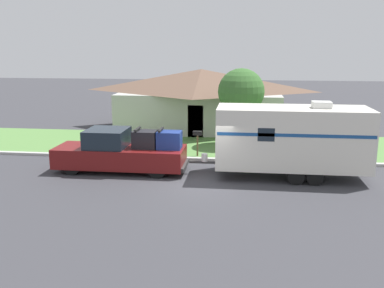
% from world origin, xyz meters
% --- Properties ---
extents(ground_plane, '(120.00, 120.00, 0.00)m').
position_xyz_m(ground_plane, '(0.00, 0.00, 0.00)').
color(ground_plane, '#38383D').
extents(curb_strip, '(80.00, 0.30, 0.14)m').
position_xyz_m(curb_strip, '(0.00, 3.75, 0.07)').
color(curb_strip, '#ADADA8').
rests_on(curb_strip, ground_plane).
extents(lawn_strip, '(80.00, 7.00, 0.03)m').
position_xyz_m(lawn_strip, '(0.00, 7.40, 0.01)').
color(lawn_strip, '#568442').
rests_on(lawn_strip, ground_plane).
extents(house_across_street, '(11.95, 7.61, 4.22)m').
position_xyz_m(house_across_street, '(-1.45, 12.96, 2.18)').
color(house_across_street, '#B2B2A8').
rests_on(house_across_street, ground_plane).
extents(pickup_truck, '(6.17, 2.09, 2.08)m').
position_xyz_m(pickup_truck, '(-4.01, 1.38, 0.92)').
color(pickup_truck, black).
rests_on(pickup_truck, ground_plane).
extents(travel_trailer, '(7.90, 2.49, 3.44)m').
position_xyz_m(travel_trailer, '(3.80, 1.38, 1.82)').
color(travel_trailer, black).
rests_on(travel_trailer, ground_plane).
extents(mailbox, '(0.48, 0.20, 1.39)m').
position_xyz_m(mailbox, '(-0.77, 4.55, 1.06)').
color(mailbox, brown).
rests_on(mailbox, ground_plane).
extents(tree_in_yard, '(2.71, 2.71, 4.56)m').
position_xyz_m(tree_in_yard, '(1.45, 7.52, 3.19)').
color(tree_in_yard, brown).
rests_on(tree_in_yard, ground_plane).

